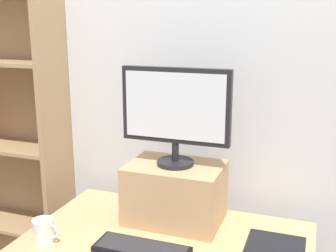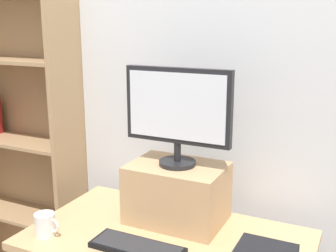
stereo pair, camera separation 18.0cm
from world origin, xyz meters
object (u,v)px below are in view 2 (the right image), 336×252
at_px(bookshelf_unit, 17,138).
at_px(keyboard, 137,247).
at_px(riser_box, 177,193).
at_px(computer_monitor, 177,111).
at_px(coffee_mug, 45,225).

distance_m(bookshelf_unit, keyboard, 1.28).
distance_m(bookshelf_unit, riser_box, 1.21).
height_order(riser_box, computer_monitor, computer_monitor).
bearing_deg(keyboard, coffee_mug, -170.98).
bearing_deg(coffee_mug, keyboard, 9.02).
relative_size(riser_box, coffee_mug, 3.57).
bearing_deg(keyboard, computer_monitor, 83.94).
bearing_deg(keyboard, riser_box, 83.96).
bearing_deg(riser_box, bookshelf_unit, 170.93).
bearing_deg(coffee_mug, riser_box, 40.19).
bearing_deg(bookshelf_unit, computer_monitor, -9.14).
relative_size(riser_box, keyboard, 1.11).
distance_m(computer_monitor, keyboard, 0.61).
relative_size(bookshelf_unit, computer_monitor, 3.87).
xyz_separation_m(bookshelf_unit, coffee_mug, (0.73, -0.58, -0.16)).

